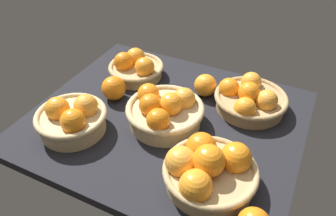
{
  "coord_description": "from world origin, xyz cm",
  "views": [
    {
      "loc": [
        -36.51,
        73.01,
        72.24
      ],
      "look_at": [
        -0.5,
        -0.52,
        7.0
      ],
      "focal_mm": 35.61,
      "sensor_mm": 36.0,
      "label": 1
    }
  ],
  "objects_px": {
    "basket_far_right": "(72,118)",
    "loose_orange_back_gap": "(205,85)",
    "basket_far_left": "(208,169)",
    "basket_near_right": "(136,67)",
    "loose_orange_front_gap": "(114,88)",
    "basket_center": "(164,111)",
    "basket_near_left": "(250,99)"
  },
  "relations": [
    {
      "from": "loose_orange_back_gap",
      "to": "basket_center",
      "type": "bearing_deg",
      "value": 73.62
    },
    {
      "from": "basket_center",
      "to": "basket_near_right",
      "type": "distance_m",
      "value": 0.29
    },
    {
      "from": "basket_far_left",
      "to": "loose_orange_front_gap",
      "type": "distance_m",
      "value": 0.46
    },
    {
      "from": "basket_far_right",
      "to": "loose_orange_front_gap",
      "type": "relative_size",
      "value": 2.6
    },
    {
      "from": "basket_center",
      "to": "loose_orange_front_gap",
      "type": "height_order",
      "value": "basket_center"
    },
    {
      "from": "basket_far_left",
      "to": "basket_near_right",
      "type": "height_order",
      "value": "basket_far_left"
    },
    {
      "from": "basket_center",
      "to": "basket_near_right",
      "type": "relative_size",
      "value": 1.17
    },
    {
      "from": "basket_near_right",
      "to": "basket_far_right",
      "type": "xyz_separation_m",
      "value": [
        0.02,
        0.35,
        0.01
      ]
    },
    {
      "from": "basket_far_right",
      "to": "basket_near_right",
      "type": "bearing_deg",
      "value": -92.7
    },
    {
      "from": "basket_far_right",
      "to": "basket_near_left",
      "type": "height_order",
      "value": "basket_far_right"
    },
    {
      "from": "basket_far_left",
      "to": "basket_center",
      "type": "bearing_deg",
      "value": -38.33
    },
    {
      "from": "basket_near_right",
      "to": "basket_far_right",
      "type": "distance_m",
      "value": 0.35
    },
    {
      "from": "basket_far_left",
      "to": "basket_center",
      "type": "xyz_separation_m",
      "value": [
        0.2,
        -0.16,
        0.0
      ]
    },
    {
      "from": "basket_center",
      "to": "loose_orange_back_gap",
      "type": "xyz_separation_m",
      "value": [
        -0.06,
        -0.2,
        -0.01
      ]
    },
    {
      "from": "loose_orange_front_gap",
      "to": "loose_orange_back_gap",
      "type": "distance_m",
      "value": 0.31
    },
    {
      "from": "basket_far_left",
      "to": "basket_far_right",
      "type": "xyz_separation_m",
      "value": [
        0.44,
        -0.01,
        -0.0
      ]
    },
    {
      "from": "basket_center",
      "to": "basket_near_right",
      "type": "bearing_deg",
      "value": -42.02
    },
    {
      "from": "basket_near_right",
      "to": "basket_near_left",
      "type": "xyz_separation_m",
      "value": [
        -0.43,
        0.01,
        0.0
      ]
    },
    {
      "from": "basket_far_left",
      "to": "basket_center",
      "type": "distance_m",
      "value": 0.26
    },
    {
      "from": "basket_far_right",
      "to": "loose_orange_back_gap",
      "type": "distance_m",
      "value": 0.46
    },
    {
      "from": "basket_far_left",
      "to": "loose_orange_back_gap",
      "type": "distance_m",
      "value": 0.39
    },
    {
      "from": "loose_orange_back_gap",
      "to": "basket_far_left",
      "type": "bearing_deg",
      "value": 111.83
    },
    {
      "from": "basket_far_right",
      "to": "loose_orange_back_gap",
      "type": "bearing_deg",
      "value": -129.88
    },
    {
      "from": "basket_near_left",
      "to": "loose_orange_front_gap",
      "type": "height_order",
      "value": "basket_near_left"
    },
    {
      "from": "loose_orange_front_gap",
      "to": "loose_orange_back_gap",
      "type": "xyz_separation_m",
      "value": [
        -0.27,
        -0.16,
        -0.0
      ]
    },
    {
      "from": "loose_orange_front_gap",
      "to": "basket_far_left",
      "type": "bearing_deg",
      "value": 154.02
    },
    {
      "from": "basket_near_left",
      "to": "loose_orange_front_gap",
      "type": "xyz_separation_m",
      "value": [
        0.43,
        0.15,
        0.0
      ]
    },
    {
      "from": "basket_far_right",
      "to": "basket_near_left",
      "type": "bearing_deg",
      "value": -142.87
    },
    {
      "from": "loose_orange_front_gap",
      "to": "loose_orange_back_gap",
      "type": "relative_size",
      "value": 1.07
    },
    {
      "from": "basket_center",
      "to": "basket_far_right",
      "type": "height_order",
      "value": "basket_center"
    },
    {
      "from": "basket_far_left",
      "to": "loose_orange_back_gap",
      "type": "xyz_separation_m",
      "value": [
        0.14,
        -0.36,
        -0.01
      ]
    },
    {
      "from": "basket_near_right",
      "to": "loose_orange_front_gap",
      "type": "xyz_separation_m",
      "value": [
        -0.0,
        0.15,
        0.0
      ]
    }
  ]
}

